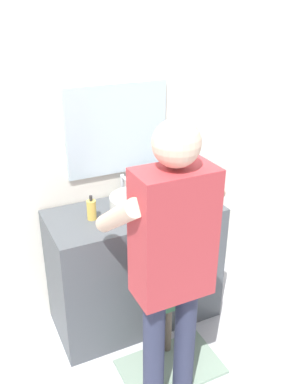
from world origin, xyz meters
TOP-DOWN VIEW (x-y plane):
  - ground_plane at (0.00, 0.00)m, footprint 14.00×14.00m
  - back_wall at (0.00, 0.62)m, footprint 4.40×0.10m
  - vanity_cabinet at (0.00, 0.30)m, footprint 1.16×0.54m
  - sink_basin at (0.00, 0.28)m, footprint 0.34×0.34m
  - faucet at (0.00, 0.49)m, footprint 0.18×0.14m
  - toothbrush_cup at (0.35, 0.27)m, footprint 0.07×0.07m
  - soap_bottle at (-0.30, 0.31)m, footprint 0.06×0.06m
  - bath_mat at (0.00, -0.25)m, footprint 0.64×0.40m
  - child_toddler at (0.00, -0.10)m, footprint 0.25×0.25m
  - adult_parent at (-0.12, -0.41)m, footprint 0.53×0.56m

SIDE VIEW (x-z plane):
  - ground_plane at x=0.00m, z-range 0.00..0.00m
  - bath_mat at x=0.00m, z-range 0.00..0.02m
  - vanity_cabinet at x=0.00m, z-range 0.00..0.90m
  - child_toddler at x=0.00m, z-range 0.08..0.91m
  - toothbrush_cup at x=0.35m, z-range 0.84..1.05m
  - sink_basin at x=0.00m, z-range 0.90..1.01m
  - soap_bottle at x=-0.30m, z-range 0.88..1.05m
  - faucet at x=0.00m, z-range 0.89..1.07m
  - adult_parent at x=-0.12m, z-range 0.17..1.89m
  - back_wall at x=0.00m, z-range 0.00..2.70m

